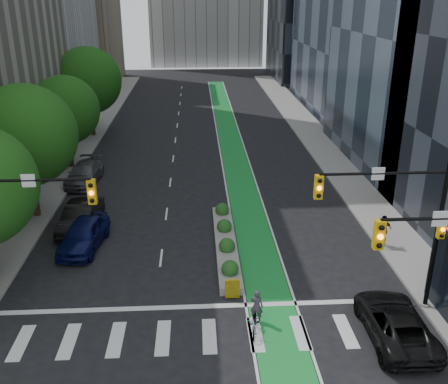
{
  "coord_description": "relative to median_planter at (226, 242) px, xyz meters",
  "views": [
    {
      "loc": [
        -0.38,
        -18.73,
        13.84
      ],
      "look_at": [
        1.16,
        8.25,
        3.0
      ],
      "focal_mm": 40.0,
      "sensor_mm": 36.0,
      "label": 1
    }
  ],
  "objects": [
    {
      "name": "pedestrian_far",
      "position": [
        9.1,
        -0.46,
        0.7
      ],
      "size": [
        1.17,
        0.78,
        1.85
      ],
      "primitive_type": "imported",
      "rotation": [
        0.0,
        0.0,
        3.48
      ],
      "color": "gray",
      "rests_on": "sidewalk_right"
    },
    {
      "name": "cyclist",
      "position": [
        0.95,
        -7.09,
        0.44
      ],
      "size": [
        0.69,
        0.56,
        1.62
      ],
      "primitive_type": "imported",
      "rotation": [
        0.0,
        0.0,
        2.8
      ],
      "color": "#3E3743",
      "rests_on": "ground"
    },
    {
      "name": "parked_car_right",
      "position": [
        6.74,
        -8.52,
        0.37
      ],
      "size": [
        2.54,
        5.37,
        1.48
      ],
      "primitive_type": "imported",
      "rotation": [
        0.0,
        0.0,
        3.13
      ],
      "color": "black",
      "rests_on": "ground"
    },
    {
      "name": "tree_far",
      "position": [
        -12.2,
        24.96,
        5.32
      ],
      "size": [
        6.6,
        6.6,
        9.0
      ],
      "color": "black",
      "rests_on": "ground"
    },
    {
      "name": "sidewalk_right",
      "position": [
        10.6,
        17.96,
        -0.3
      ],
      "size": [
        3.6,
        90.0,
        0.15
      ],
      "primitive_type": "cube",
      "color": "gray",
      "rests_on": "ground"
    },
    {
      "name": "median_planter",
      "position": [
        0.0,
        0.0,
        0.0
      ],
      "size": [
        1.2,
        10.26,
        1.1
      ],
      "color": "gray",
      "rests_on": "ground"
    },
    {
      "name": "bicycle",
      "position": [
        0.8,
        -7.83,
        0.07
      ],
      "size": [
        0.88,
        1.77,
        0.89
      ],
      "primitive_type": "imported",
      "rotation": [
        0.0,
        0.0,
        -0.17
      ],
      "color": "gray",
      "rests_on": "ground"
    },
    {
      "name": "sidewalk_left",
      "position": [
        -13.0,
        17.96,
        -0.3
      ],
      "size": [
        3.6,
        90.0,
        0.15
      ],
      "primitive_type": "cube",
      "color": "gray",
      "rests_on": "ground"
    },
    {
      "name": "signal_right",
      "position": [
        7.47,
        -6.57,
        4.43
      ],
      "size": [
        5.82,
        0.51,
        7.2
      ],
      "color": "black",
      "rests_on": "ground"
    },
    {
      "name": "parked_car_left_near",
      "position": [
        -8.2,
        0.48,
        0.47
      ],
      "size": [
        2.64,
        5.19,
        1.69
      ],
      "primitive_type": "imported",
      "rotation": [
        0.0,
        0.0,
        -0.13
      ],
      "color": "#0B1043",
      "rests_on": "ground"
    },
    {
      "name": "tree_mid",
      "position": [
        -12.2,
        4.96,
        5.2
      ],
      "size": [
        6.4,
        6.4,
        8.78
      ],
      "color": "black",
      "rests_on": "ground"
    },
    {
      "name": "tree_midfar",
      "position": [
        -12.2,
        14.96,
        4.57
      ],
      "size": [
        5.6,
        5.6,
        7.76
      ],
      "color": "black",
      "rests_on": "ground"
    },
    {
      "name": "parked_car_left_mid",
      "position": [
        -8.91,
        2.95,
        0.46
      ],
      "size": [
        2.23,
        5.17,
        1.65
      ],
      "primitive_type": "imported",
      "rotation": [
        0.0,
        0.0,
        -0.1
      ],
      "color": "black",
      "rests_on": "ground"
    },
    {
      "name": "parked_car_left_far",
      "position": [
        -10.35,
        11.3,
        0.4
      ],
      "size": [
        2.48,
        5.43,
        1.54
      ],
      "primitive_type": "imported",
      "rotation": [
        0.0,
        0.0,
        -0.06
      ],
      "color": "#525557",
      "rests_on": "ground"
    },
    {
      "name": "bike_lane_paint",
      "position": [
        1.8,
        22.96,
        -0.37
      ],
      "size": [
        2.2,
        70.0,
        0.01
      ],
      "primitive_type": "cube",
      "color": "#1A9036",
      "rests_on": "ground"
    },
    {
      "name": "ground",
      "position": [
        -1.2,
        -7.04,
        -0.37
      ],
      "size": [
        160.0,
        160.0,
        0.0
      ],
      "primitive_type": "plane",
      "color": "black",
      "rests_on": "ground"
    }
  ]
}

